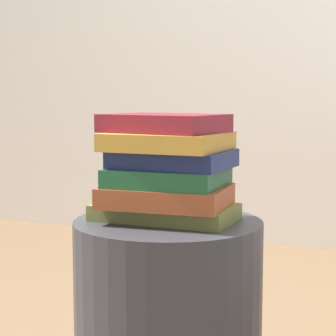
{
  "coord_description": "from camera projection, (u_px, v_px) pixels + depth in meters",
  "views": [
    {
      "loc": [
        0.5,
        -1.19,
        0.76
      ],
      "look_at": [
        0.0,
        0.0,
        0.61
      ],
      "focal_mm": 67.78,
      "sensor_mm": 36.0,
      "label": 1
    }
  ],
  "objects": [
    {
      "name": "book_rust",
      "position": [
        166.0,
        196.0,
        1.3
      ],
      "size": [
        0.26,
        0.2,
        0.04
      ],
      "primitive_type": "cube",
      "rotation": [
        0.0,
        0.0,
        0.08
      ],
      "color": "#994723",
      "rests_on": "book_olive"
    },
    {
      "name": "book_maroon",
      "position": [
        164.0,
        123.0,
        1.3
      ],
      "size": [
        0.26,
        0.2,
        0.04
      ],
      "primitive_type": "cube",
      "rotation": [
        0.0,
        0.0,
        -0.18
      ],
      "color": "maroon",
      "rests_on": "book_ochre"
    },
    {
      "name": "book_ochre",
      "position": [
        170.0,
        141.0,
        1.29
      ],
      "size": [
        0.23,
        0.21,
        0.04
      ],
      "primitive_type": "cube",
      "rotation": [
        0.0,
        0.0,
        -0.01
      ],
      "color": "#B7842D",
      "rests_on": "book_navy"
    },
    {
      "name": "book_olive",
      "position": [
        165.0,
        212.0,
        1.32
      ],
      "size": [
        0.29,
        0.16,
        0.03
      ],
      "primitive_type": "cube",
      "rotation": [
        0.0,
        0.0,
        -0.0
      ],
      "color": "olive",
      "rests_on": "side_table"
    },
    {
      "name": "book_navy",
      "position": [
        173.0,
        159.0,
        1.3
      ],
      "size": [
        0.23,
        0.18,
        0.04
      ],
      "primitive_type": "cube",
      "rotation": [
        0.0,
        0.0,
        -0.01
      ],
      "color": "#19234C",
      "rests_on": "book_forest"
    },
    {
      "name": "book_forest",
      "position": [
        167.0,
        176.0,
        1.3
      ],
      "size": [
        0.24,
        0.21,
        0.04
      ],
      "primitive_type": "cube",
      "rotation": [
        0.0,
        0.0,
        0.06
      ],
      "color": "#1E512D",
      "rests_on": "book_rust"
    }
  ]
}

